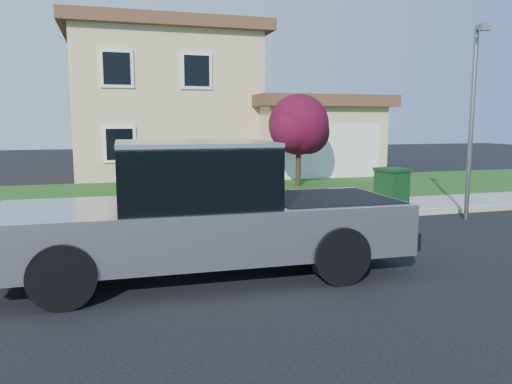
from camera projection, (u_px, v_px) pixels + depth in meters
ground at (263, 258)px, 9.26m from camera, size 80.00×80.00×0.00m
curb at (266, 222)px, 12.29m from camera, size 40.00×0.20×0.12m
sidewalk at (254, 214)px, 13.33m from camera, size 40.00×2.00×0.15m
lawn at (218, 192)px, 17.60m from camera, size 40.00×7.00×0.10m
house at (190, 108)px, 24.73m from camera, size 14.00×11.30×6.85m
pickup_truck at (203, 213)px, 8.18m from camera, size 6.77×2.67×2.20m
woman at (231, 199)px, 11.20m from camera, size 0.60×0.44×1.65m
ornamental_tree at (299, 128)px, 18.54m from camera, size 2.49×2.25×3.42m
trash_bin at (391, 188)px, 13.46m from camera, size 0.84×0.92×1.13m
street_lamp at (473, 112)px, 12.45m from camera, size 0.35×0.63×4.83m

